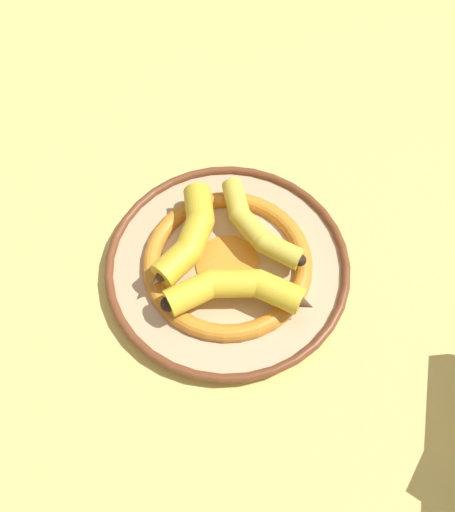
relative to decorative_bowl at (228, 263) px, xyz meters
name	(u,v)px	position (x,y,z in m)	size (l,w,h in m)	color
ground_plane	(218,269)	(-0.01, 0.01, -0.01)	(2.80, 2.80, 0.00)	#E5CC6B
decorative_bowl	(228,263)	(0.00, 0.00, 0.00)	(0.35, 0.35, 0.03)	tan
banana_a	(254,224)	(0.06, 0.01, 0.03)	(0.07, 0.18, 0.03)	gold
banana_b	(237,289)	(-0.03, -0.05, 0.04)	(0.16, 0.15, 0.04)	yellow
banana_c	(189,237)	(-0.02, 0.05, 0.04)	(0.16, 0.11, 0.04)	gold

